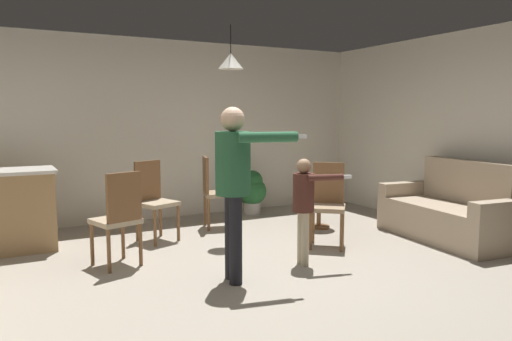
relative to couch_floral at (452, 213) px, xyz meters
The scene contains 14 objects.
ground 2.68m from the couch_floral, behind, with size 7.68×7.68×0.00m, color #9E9384.
wall_back 4.15m from the couch_floral, 131.17° to the left, with size 6.40×0.10×2.70m, color silver.
wall_right 1.17m from the couch_floral, 17.06° to the right, with size 0.10×6.40×2.70m, color silver.
couch_floral is the anchor object (origin of this frame).
side_table_by_couch 1.72m from the couch_floral, 131.13° to the left, with size 0.44×0.44×0.52m.
person_adult 3.21m from the couch_floral, behind, with size 0.77×0.58×1.65m.
person_child 2.29m from the couch_floral, behind, with size 0.54×0.42×1.12m.
dining_chair_by_counter 3.15m from the couch_floral, 140.48° to the left, with size 0.51×0.51×1.00m.
dining_chair_near_wall 4.08m from the couch_floral, 168.73° to the left, with size 0.52×0.52×1.00m.
dining_chair_centre_back 3.78m from the couch_floral, 152.88° to the left, with size 0.54×0.54×1.00m.
dining_chair_spare 1.68m from the couch_floral, 163.12° to the left, with size 0.59×0.59×1.00m.
potted_plant_corner 3.00m from the couch_floral, 120.23° to the left, with size 0.46×0.46×0.70m.
spare_remote_on_table 1.73m from the couch_floral, 130.40° to the left, with size 0.04×0.13×0.04m, color white.
ceiling_light_pendant 3.41m from the couch_floral, 148.89° to the left, with size 0.32×0.32×0.55m.
Camera 1 is at (-2.42, -4.06, 1.57)m, focal length 34.30 mm.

